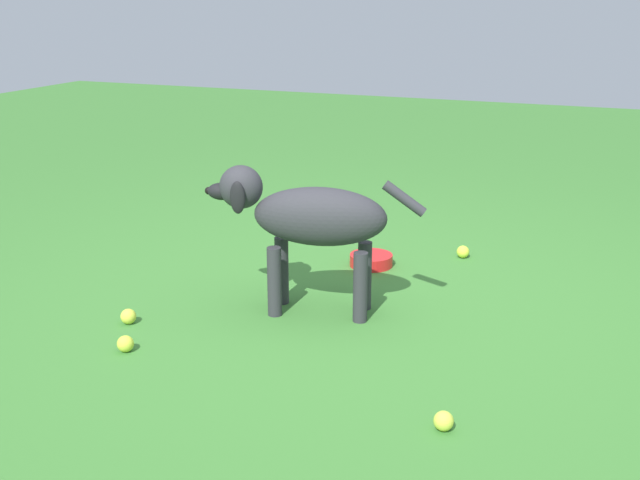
% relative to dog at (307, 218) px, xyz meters
% --- Properties ---
extents(ground, '(14.00, 14.00, 0.00)m').
position_rel_dog_xyz_m(ground, '(-0.20, -0.04, -0.43)').
color(ground, '#38722D').
extents(dog, '(0.94, 0.34, 0.64)m').
position_rel_dog_xyz_m(dog, '(0.00, 0.00, 0.00)').
color(dog, '#2D2D33').
rests_on(dog, ground).
extents(tennis_ball_0, '(0.07, 0.07, 0.07)m').
position_rel_dog_xyz_m(tennis_ball_0, '(0.65, 0.41, -0.39)').
color(tennis_ball_0, '#C8D13E').
rests_on(tennis_ball_0, ground).
extents(tennis_ball_1, '(0.07, 0.07, 0.07)m').
position_rel_dog_xyz_m(tennis_ball_1, '(0.50, 0.64, -0.39)').
color(tennis_ball_1, '#C5D63B').
rests_on(tennis_ball_1, ground).
extents(tennis_ball_2, '(0.07, 0.07, 0.07)m').
position_rel_dog_xyz_m(tennis_ball_2, '(-0.79, 0.74, -0.39)').
color(tennis_ball_2, '#C2D240').
rests_on(tennis_ball_2, ground).
extents(tennis_ball_3, '(0.07, 0.07, 0.07)m').
position_rel_dog_xyz_m(tennis_ball_3, '(-0.49, -0.96, -0.39)').
color(tennis_ball_3, '#CBE439').
rests_on(tennis_ball_3, ground).
extents(water_bowl, '(0.22, 0.22, 0.06)m').
position_rel_dog_xyz_m(water_bowl, '(-0.07, -0.67, -0.40)').
color(water_bowl, red).
rests_on(water_bowl, ground).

